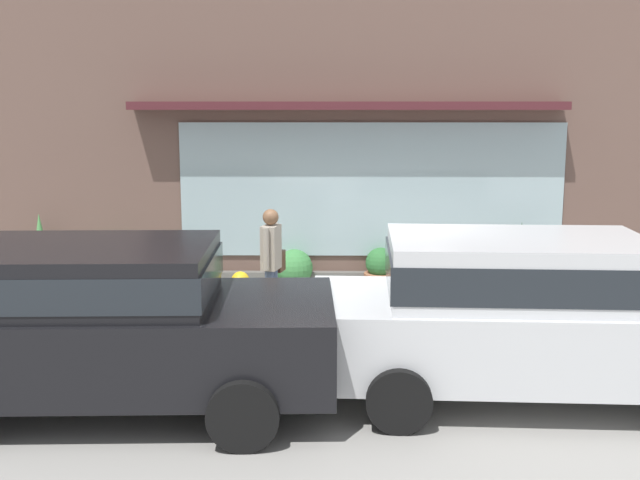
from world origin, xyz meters
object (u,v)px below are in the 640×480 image
potted_plant_trailing_edge (41,258)px  potted_plant_window_center (294,272)px  potted_plant_doorstep (177,276)px  pedestrian_with_handbag (272,259)px  parked_car_black (105,317)px  potted_plant_window_left (380,273)px  potted_plant_corner_tall (520,261)px  parked_car_silver (530,310)px  potted_plant_window_right (116,266)px  fire_hydrant (241,306)px

potted_plant_trailing_edge → potted_plant_window_center: (3.86, 0.07, -0.23)m
potted_plant_doorstep → potted_plant_window_center: size_ratio=0.89×
pedestrian_with_handbag → potted_plant_window_center: 1.64m
parked_car_black → potted_plant_doorstep: 4.33m
potted_plant_window_left → potted_plant_corner_tall: size_ratio=0.65×
parked_car_silver → potted_plant_trailing_edge: (-6.39, 4.01, -0.30)m
potted_plant_corner_tall → parked_car_black: bearing=-139.0°
potted_plant_trailing_edge → potted_plant_window_right: 1.11m
pedestrian_with_handbag → potted_plant_window_left: (1.55, 1.61, -0.55)m
potted_plant_corner_tall → potted_plant_window_left: bearing=179.0°
fire_hydrant → potted_plant_trailing_edge: 3.94m
parked_car_black → potted_plant_corner_tall: parked_car_black is taller
parked_car_black → potted_plant_window_center: size_ratio=5.76×
parked_car_black → potted_plant_window_left: parked_car_black is taller
parked_car_silver → potted_plant_window_left: 4.36m
parked_car_silver → parked_car_black: size_ratio=1.08×
parked_car_silver → potted_plant_doorstep: 5.90m
parked_car_black → potted_plant_trailing_edge: (-2.24, 4.31, -0.29)m
pedestrian_with_handbag → potted_plant_doorstep: size_ratio=2.37×
parked_car_silver → pedestrian_with_handbag: bearing=139.8°
parked_car_silver → potted_plant_window_center: bearing=124.3°
potted_plant_window_center → fire_hydrant: bearing=-104.3°
potted_plant_window_center → potted_plant_window_right: potted_plant_window_right is taller
pedestrian_with_handbag → parked_car_black: parked_car_black is taller
potted_plant_doorstep → potted_plant_window_center: bearing=3.0°
parked_car_black → potted_plant_corner_tall: bearing=39.0°
potted_plant_window_center → parked_car_silver: bearing=-58.2°
parked_car_silver → parked_car_black: 4.16m
potted_plant_trailing_edge → potted_plant_doorstep: size_ratio=1.96×
pedestrian_with_handbag → potted_plant_doorstep: 2.20m
potted_plant_doorstep → potted_plant_corner_tall: potted_plant_corner_tall is taller
parked_car_silver → potted_plant_window_center: 4.83m
potted_plant_doorstep → potted_plant_window_center: 1.79m
fire_hydrant → pedestrian_with_handbag: size_ratio=0.56×
pedestrian_with_handbag → parked_car_silver: 3.75m
parked_car_black → potted_plant_window_left: (2.95, 4.45, -0.56)m
potted_plant_doorstep → parked_car_silver: bearing=-42.7°
pedestrian_with_handbag → parked_car_silver: parked_car_silver is taller
pedestrian_with_handbag → potted_plant_window_left: bearing=-29.7°
potted_plant_window_center → potted_plant_corner_tall: 3.47m
pedestrian_with_handbag → parked_car_silver: (2.76, -2.54, 0.01)m
parked_car_black → potted_plant_doorstep: (-0.16, 4.29, -0.58)m
potted_plant_trailing_edge → potted_plant_doorstep: bearing=-0.6°
potted_plant_window_center → potted_plant_window_left: potted_plant_window_left is taller
fire_hydrant → potted_plant_doorstep: size_ratio=1.34×
potted_plant_window_center → potted_plant_doorstep: bearing=-177.0°
potted_plant_window_left → potted_plant_window_right: 4.10m
potted_plant_window_left → potted_plant_corner_tall: bearing=-1.0°
fire_hydrant → parked_car_black: size_ratio=0.21×
parked_car_silver → potted_plant_trailing_edge: parked_car_silver is taller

